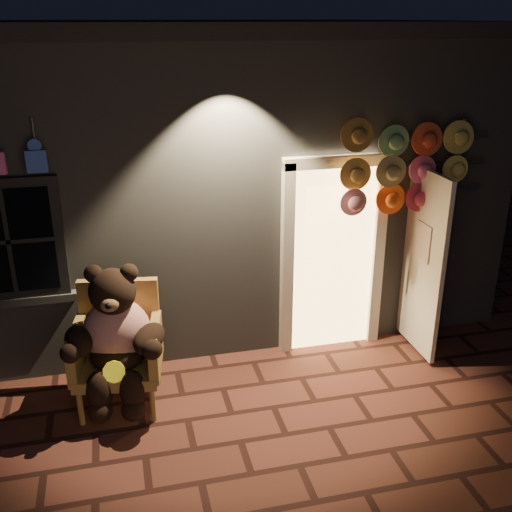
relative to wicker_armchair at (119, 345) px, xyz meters
name	(u,v)px	position (x,y,z in m)	size (l,w,h in m)	color
ground	(241,442)	(0.99, -0.93, -0.58)	(60.00, 60.00, 0.00)	#5B2B23
shop_building	(178,155)	(0.99, 3.05, 1.15)	(7.30, 5.95, 3.51)	slate
wicker_armchair	(119,345)	(0.00, 0.00, 0.00)	(0.90, 0.84, 1.17)	olive
teddy_bear	(116,337)	(-0.01, -0.15, 0.17)	(0.99, 0.84, 1.38)	#AA1A12
hat_rack	(407,169)	(3.03, 0.35, 1.47)	(1.65, 0.22, 2.54)	#59595E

